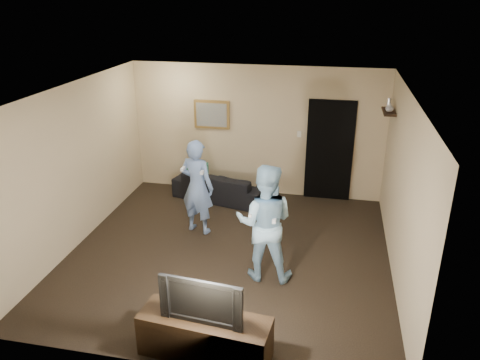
% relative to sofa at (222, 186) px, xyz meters
% --- Properties ---
extents(ground, '(5.00, 5.00, 0.00)m').
position_rel_sofa_xyz_m(ground, '(0.61, -2.02, -0.28)').
color(ground, black).
rests_on(ground, ground).
extents(ceiling, '(5.00, 5.00, 0.04)m').
position_rel_sofa_xyz_m(ceiling, '(0.61, -2.02, 2.32)').
color(ceiling, silver).
rests_on(ceiling, wall_back).
extents(wall_back, '(5.00, 0.04, 2.60)m').
position_rel_sofa_xyz_m(wall_back, '(0.61, 0.48, 1.02)').
color(wall_back, tan).
rests_on(wall_back, ground).
extents(wall_front, '(5.00, 0.04, 2.60)m').
position_rel_sofa_xyz_m(wall_front, '(0.61, -4.52, 1.02)').
color(wall_front, tan).
rests_on(wall_front, ground).
extents(wall_left, '(0.04, 5.00, 2.60)m').
position_rel_sofa_xyz_m(wall_left, '(-1.89, -2.02, 1.02)').
color(wall_left, tan).
rests_on(wall_left, ground).
extents(wall_right, '(0.04, 5.00, 2.60)m').
position_rel_sofa_xyz_m(wall_right, '(3.11, -2.02, 1.02)').
color(wall_right, tan).
rests_on(wall_right, ground).
extents(sofa, '(2.01, 1.16, 0.55)m').
position_rel_sofa_xyz_m(sofa, '(0.00, 0.00, 0.00)').
color(sofa, black).
rests_on(sofa, ground).
extents(throw_pillow, '(0.47, 0.26, 0.45)m').
position_rel_sofa_xyz_m(throw_pillow, '(-0.50, 0.00, 0.20)').
color(throw_pillow, '#1A4F40').
rests_on(throw_pillow, sofa).
extents(painting_frame, '(0.72, 0.05, 0.57)m').
position_rel_sofa_xyz_m(painting_frame, '(-0.29, 0.45, 1.32)').
color(painting_frame, olive).
rests_on(painting_frame, wall_back).
extents(painting_canvas, '(0.62, 0.01, 0.47)m').
position_rel_sofa_xyz_m(painting_canvas, '(-0.29, 0.43, 1.32)').
color(painting_canvas, slate).
rests_on(painting_canvas, painting_frame).
extents(doorway, '(0.90, 0.06, 2.00)m').
position_rel_sofa_xyz_m(doorway, '(2.06, 0.45, 0.72)').
color(doorway, black).
rests_on(doorway, ground).
extents(light_switch, '(0.08, 0.02, 0.12)m').
position_rel_sofa_xyz_m(light_switch, '(1.46, 0.45, 1.02)').
color(light_switch, silver).
rests_on(light_switch, wall_back).
extents(wall_shelf, '(0.20, 0.60, 0.03)m').
position_rel_sofa_xyz_m(wall_shelf, '(3.00, -0.22, 1.71)').
color(wall_shelf, black).
rests_on(wall_shelf, wall_right).
extents(shelf_vase, '(0.16, 0.16, 0.15)m').
position_rel_sofa_xyz_m(shelf_vase, '(3.00, -0.28, 1.80)').
color(shelf_vase, '#AEAEB3').
rests_on(shelf_vase, wall_shelf).
extents(shelf_figurine, '(0.06, 0.06, 0.18)m').
position_rel_sofa_xyz_m(shelf_figurine, '(3.00, -0.06, 1.82)').
color(shelf_figurine, silver).
rests_on(shelf_figurine, wall_shelf).
extents(tv_console, '(1.54, 0.62, 0.54)m').
position_rel_sofa_xyz_m(tv_console, '(0.84, -4.26, -0.03)').
color(tv_console, black).
rests_on(tv_console, ground).
extents(television, '(0.96, 0.22, 0.55)m').
position_rel_sofa_xyz_m(television, '(0.84, -4.26, 0.52)').
color(television, black).
rests_on(television, tv_console).
extents(wii_player_left, '(0.69, 0.56, 1.65)m').
position_rel_sofa_xyz_m(wii_player_left, '(-0.08, -1.39, 0.55)').
color(wii_player_left, '#6B88BA').
rests_on(wii_player_left, ground).
extents(wii_player_right, '(0.87, 0.68, 1.74)m').
position_rel_sofa_xyz_m(wii_player_right, '(1.25, -2.53, 0.59)').
color(wii_player_right, '#96C1DA').
rests_on(wii_player_right, ground).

